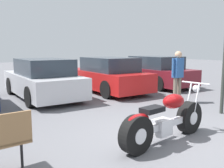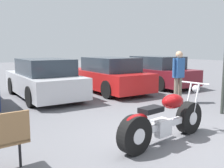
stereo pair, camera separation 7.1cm
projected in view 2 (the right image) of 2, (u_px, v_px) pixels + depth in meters
ground_plane at (164, 137)px, 4.93m from camera, size 60.00×60.00×0.00m
motorcycle at (164, 121)px, 4.60m from camera, size 2.26×0.69×1.04m
parked_car_silver at (43, 79)px, 8.81m from camera, size 1.79×4.22×1.39m
parked_car_red at (108, 75)px, 10.11m from camera, size 1.79×4.22×1.39m
parked_car_maroon at (154, 72)px, 11.60m from camera, size 1.79×4.22×1.39m
person_standing at (179, 73)px, 7.90m from camera, size 0.52×0.22×1.66m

